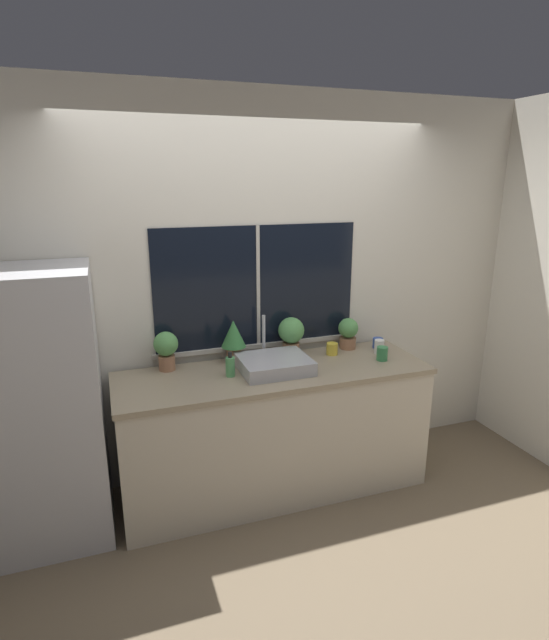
% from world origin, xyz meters
% --- Properties ---
extents(ground_plane, '(14.00, 14.00, 0.00)m').
position_xyz_m(ground_plane, '(0.00, 0.00, 0.00)').
color(ground_plane, brown).
extents(wall_back, '(8.00, 0.09, 2.70)m').
position_xyz_m(wall_back, '(0.00, 0.71, 1.35)').
color(wall_back, silver).
rests_on(wall_back, ground_plane).
extents(wall_right, '(0.06, 7.00, 2.70)m').
position_xyz_m(wall_right, '(2.10, 1.50, 1.35)').
color(wall_right, silver).
rests_on(wall_right, ground_plane).
extents(counter, '(2.09, 0.66, 0.89)m').
position_xyz_m(counter, '(0.00, 0.32, 0.44)').
color(counter, beige).
rests_on(counter, ground_plane).
extents(refrigerator, '(0.72, 0.67, 1.65)m').
position_xyz_m(refrigerator, '(-1.46, 0.35, 0.82)').
color(refrigerator, '#B7B7BC').
rests_on(refrigerator, ground_plane).
extents(sink, '(0.46, 0.44, 0.32)m').
position_xyz_m(sink, '(0.00, 0.33, 0.93)').
color(sink, '#ADADB2').
rests_on(sink, counter).
extents(potted_plant_far_left, '(0.16, 0.16, 0.26)m').
position_xyz_m(potted_plant_far_left, '(-0.67, 0.57, 1.04)').
color(potted_plant_far_left, '#9E6B4C').
rests_on(potted_plant_far_left, counter).
extents(potted_plant_center_left, '(0.17, 0.17, 0.30)m').
position_xyz_m(potted_plant_center_left, '(-0.21, 0.57, 1.07)').
color(potted_plant_center_left, '#9E6B4C').
rests_on(potted_plant_center_left, counter).
extents(potted_plant_center_right, '(0.19, 0.19, 0.28)m').
position_xyz_m(potted_plant_center_right, '(0.21, 0.57, 1.05)').
color(potted_plant_center_right, '#9E6B4C').
rests_on(potted_plant_center_right, counter).
extents(potted_plant_far_right, '(0.15, 0.15, 0.23)m').
position_xyz_m(potted_plant_far_right, '(0.67, 0.57, 1.01)').
color(potted_plant_far_right, '#9E6B4C').
rests_on(potted_plant_far_right, counter).
extents(soap_bottle, '(0.06, 0.06, 0.16)m').
position_xyz_m(soap_bottle, '(-0.30, 0.32, 0.95)').
color(soap_bottle, '#519E5B').
rests_on(soap_bottle, counter).
extents(mug_white, '(0.07, 0.07, 0.10)m').
position_xyz_m(mug_white, '(0.83, 0.39, 0.94)').
color(mug_white, white).
rests_on(mug_white, counter).
extents(mug_blue, '(0.08, 0.08, 0.08)m').
position_xyz_m(mug_blue, '(0.89, 0.50, 0.93)').
color(mug_blue, '#3351AD').
rests_on(mug_blue, counter).
extents(mug_green, '(0.08, 0.08, 0.10)m').
position_xyz_m(mug_green, '(0.78, 0.26, 0.94)').
color(mug_green, '#38844C').
rests_on(mug_green, counter).
extents(mug_yellow, '(0.08, 0.08, 0.09)m').
position_xyz_m(mug_yellow, '(0.50, 0.48, 0.93)').
color(mug_yellow, gold).
rests_on(mug_yellow, counter).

